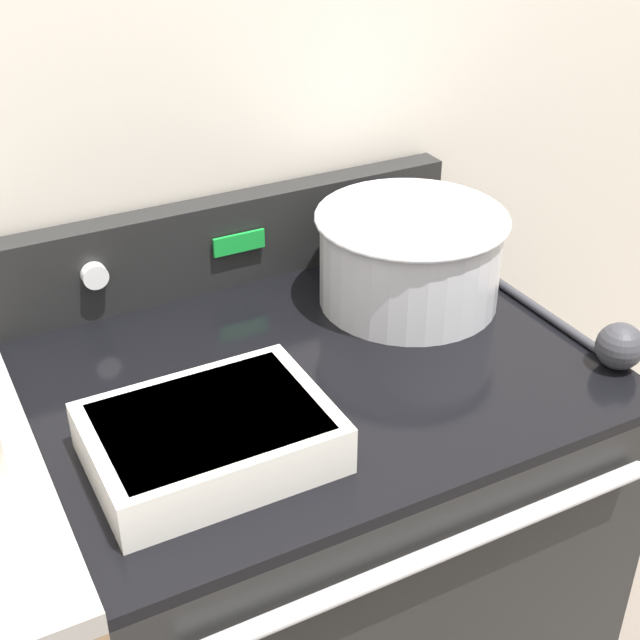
{
  "coord_description": "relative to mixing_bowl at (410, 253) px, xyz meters",
  "views": [
    {
      "loc": [
        -0.5,
        -0.64,
        1.67
      ],
      "look_at": [
        0.02,
        0.34,
        1.0
      ],
      "focal_mm": 50.0,
      "sensor_mm": 36.0,
      "label": 1
    }
  ],
  "objects": [
    {
      "name": "ladle",
      "position": [
        0.16,
        -0.29,
        -0.06
      ],
      "size": [
        0.07,
        0.33,
        0.07
      ],
      "color": "#333338",
      "rests_on": "stove_range"
    },
    {
      "name": "control_panel",
      "position": [
        -0.22,
        0.2,
        -0.01
      ],
      "size": [
        0.8,
        0.07,
        0.15
      ],
      "color": "black",
      "rests_on": "stove_range"
    },
    {
      "name": "mixing_bowl",
      "position": [
        0.0,
        0.0,
        0.0
      ],
      "size": [
        0.31,
        0.31,
        0.15
      ],
      "color": "silver",
      "rests_on": "stove_range"
    },
    {
      "name": "kitchen_wall",
      "position": [
        -0.22,
        0.26,
        0.22
      ],
      "size": [
        8.0,
        0.05,
        2.5
      ],
      "color": "beige",
      "rests_on": "ground_plane"
    },
    {
      "name": "casserole_dish",
      "position": [
        -0.44,
        -0.23,
        -0.05
      ],
      "size": [
        0.3,
        0.22,
        0.07
      ],
      "color": "silver",
      "rests_on": "stove_range"
    },
    {
      "name": "stove_range",
      "position": [
        -0.22,
        -0.09,
        -0.56
      ],
      "size": [
        0.8,
        0.67,
        0.94
      ],
      "color": "black",
      "rests_on": "ground_plane"
    }
  ]
}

